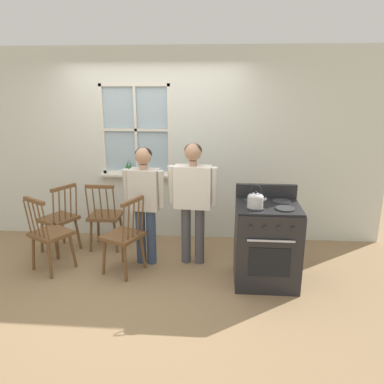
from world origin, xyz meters
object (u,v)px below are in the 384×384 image
Objects in this scene: chair_near_wall at (50,235)px; person_teen_center at (193,192)px; chair_center_cluster at (124,237)px; stove at (266,243)px; potted_plant at (129,170)px; person_elderly_left at (145,196)px; chair_by_window at (105,217)px; kettle at (256,200)px; chair_near_stove at (59,220)px.

person_teen_center is at bearing -137.92° from chair_near_wall.
stove is at bearing 111.89° from chair_center_cluster.
potted_plant is (-0.98, 0.77, 0.08)m from person_teen_center.
person_teen_center is (0.59, 0.05, 0.04)m from person_elderly_left.
kettle is (1.94, -0.89, 0.57)m from chair_by_window.
chair_near_wall is at bearing 174.92° from kettle.
chair_by_window is 0.64× the size of person_elderly_left.
person_elderly_left reaches higher than chair_near_wall.
stove is 4.39× the size of kettle.
chair_near_stove is 2.68m from kettle.
chair_near_wall is 2.57m from stove.
chair_center_cluster is (0.44, -0.67, 0.00)m from chair_by_window.
chair_near_stove is 1.32m from person_elderly_left.
person_teen_center is at bearing 136.76° from chair_center_cluster.
chair_near_wall is 2.49m from kettle.
potted_plant reaches higher than chair_center_cluster.
stove is at bearing -150.51° from chair_near_wall.
potted_plant is at bearing 142.05° from kettle.
person_teen_center is (0.79, 0.32, 0.48)m from chair_center_cluster.
person_elderly_left is at bearing -64.89° from potted_plant.
person_teen_center is 1.06m from stove.
chair_by_window is 1.00× the size of chair_near_wall.
chair_center_cluster is 0.62× the size of person_teen_center.
person_teen_center is (1.81, -0.20, 0.48)m from chair_near_stove.
chair_by_window is 2.23m from stove.
chair_center_cluster is 0.55m from person_elderly_left.
potted_plant is at bearing 153.78° from chair_near_stove.
chair_center_cluster is 0.98m from person_teen_center.
chair_near_wall is 0.91m from chair_center_cluster.
kettle is at bearing -15.03° from person_elderly_left.
chair_near_wall is at bearing 178.15° from stove.
person_teen_center reaches higher than person_elderly_left.
chair_by_window and chair_center_cluster have the same top height.
person_elderly_left is 0.92m from potted_plant.
stove is (2.57, -0.08, 0.02)m from chair_near_wall.
kettle is at bearing -153.73° from chair_near_wall.
chair_near_wall is 3.83× the size of kettle.
chair_near_wall is 1.00× the size of chair_center_cluster.
person_elderly_left reaches higher than chair_near_stove.
stove is at bearing 159.60° from chair_by_window.
chair_center_cluster is 1.24m from potted_plant.
chair_near_stove is at bearing 163.75° from kettle.
chair_center_cluster is at bearing 171.63° from kettle.
kettle is (-0.16, -0.13, 0.55)m from stove.
chair_by_window is 0.83m from chair_near_wall.
chair_by_window is 0.62× the size of person_teen_center.
chair_center_cluster is 1.62m from kettle.
stove is (2.10, -0.76, 0.02)m from chair_by_window.
person_elderly_left is 0.97× the size of person_teen_center.
kettle reaches higher than chair_near_stove.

